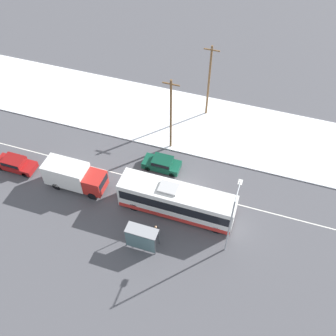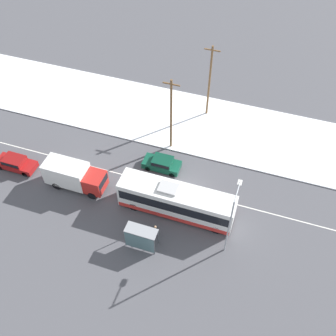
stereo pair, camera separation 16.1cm
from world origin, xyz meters
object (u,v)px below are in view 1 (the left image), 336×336
Objects in this scene: parked_car_near_truck at (15,163)px; utility_pole_snowlot at (209,81)px; bus_shelter at (141,237)px; utility_pole_roadside at (171,115)px; city_bus at (177,201)px; streetlamp at (232,216)px; pedestrian_at_stop at (156,230)px; sedan_car at (162,163)px; box_truck at (74,176)px.

parked_car_near_truck is 23.46m from utility_pole_snowlot.
bus_shelter is 0.32× the size of utility_pole_roadside.
city_bus is 6.66m from streetlamp.
pedestrian_at_stop is (17.28, -3.33, 0.22)m from parked_car_near_truck.
utility_pole_roadside reaches higher than city_bus.
box_truck is at bearing 33.46° from sedan_car.
utility_pole_snowlot is (-6.51, 17.52, 0.24)m from streetlamp.
bus_shelter is at bearing -92.43° from utility_pole_snowlot.
utility_pole_roadside is at bearing -109.09° from utility_pole_snowlot.
bus_shelter is at bearing -83.44° from utility_pole_roadside.
utility_pole_roadside reaches higher than box_truck.
utility_pole_roadside is at bearing 48.46° from box_truck.
utility_pole_snowlot reaches higher than pedestrian_at_stop.
streetlamp is (7.36, 2.66, 2.99)m from bus_shelter.
city_bus is 1.53× the size of streetlamp.
bus_shelter is 20.45m from utility_pole_snowlot.
utility_pole_roadside is (-1.53, 13.29, 3.12)m from bus_shelter.
bus_shelter is (1.38, -9.82, 0.87)m from sedan_car.
bus_shelter is at bearing -160.15° from streetlamp.
utility_pole_roadside is (-2.37, 11.75, 3.80)m from pedestrian_at_stop.
utility_pole_snowlot reaches higher than box_truck.
utility_pole_roadside reaches higher than streetlamp.
box_truck is 0.86× the size of streetlamp.
streetlamp is (16.51, -2.03, 3.06)m from box_truck.
utility_pole_snowlot reaches higher than bus_shelter.
bus_shelter is 0.40× the size of streetlamp.
bus_shelter reaches higher than sedan_car.
streetlamp is at bearing -7.01° from box_truck.
sedan_car is 5.29m from utility_pole_roadside.
city_bus is at bearing 122.90° from sedan_car.
sedan_car is 0.55× the size of streetlamp.
parked_car_near_truck is at bearing 18.20° from sedan_car.
bus_shelter is 0.31× the size of utility_pole_snowlot.
pedestrian_at_stop is 0.55× the size of bus_shelter.
parked_car_near_truck is 2.72× the size of pedestrian_at_stop.
bus_shelter is at bearing 98.00° from sedan_car.
utility_pole_snowlot is at bearing 70.91° from utility_pole_roadside.
city_bus is 9.59m from utility_pole_roadside.
bus_shelter is at bearing -110.63° from city_bus.
sedan_car is 11.95m from streetlamp.
pedestrian_at_stop is 0.22× the size of streetlamp.
pedestrian_at_stop is at bearing -17.47° from box_truck.
bus_shelter is (-0.85, -1.54, 0.68)m from pedestrian_at_stop.
utility_pole_snowlot reaches higher than city_bus.
parked_car_near_truck is at bearing 178.58° from box_truck.
city_bus is 5.19m from bus_shelter.
parked_car_near_truck is 0.60× the size of streetlamp.
box_truck is at bearing 152.86° from bus_shelter.
city_bus is 3.87× the size of bus_shelter.
streetlamp reaches higher than box_truck.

